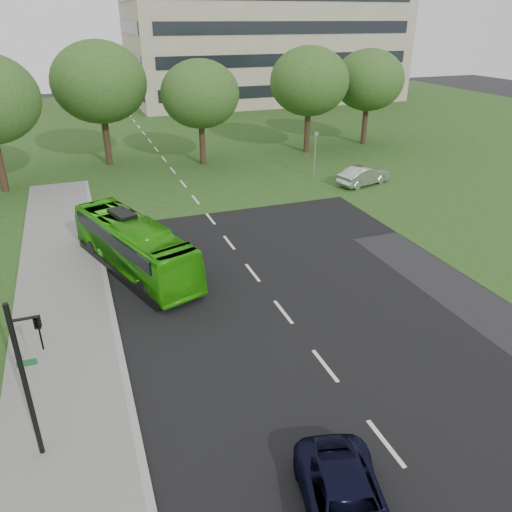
{
  "coord_description": "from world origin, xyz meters",
  "views": [
    {
      "loc": [
        -7.6,
        -15.2,
        11.76
      ],
      "look_at": [
        -0.3,
        4.68,
        1.6
      ],
      "focal_mm": 35.0,
      "sensor_mm": 36.0,
      "label": 1
    }
  ],
  "objects_px": {
    "bus": "(134,246)",
    "sedan": "(364,176)",
    "tree_park_e": "(369,80)",
    "office_building": "(264,12)",
    "tree_park_c": "(200,94)",
    "traffic_light": "(29,371)",
    "camera_pole": "(315,149)",
    "tree_park_b": "(99,82)",
    "tree_park_d": "(309,81)",
    "suv": "(348,509)"
  },
  "relations": [
    {
      "from": "office_building",
      "to": "suv",
      "type": "bearing_deg",
      "value": -109.27
    },
    {
      "from": "sedan",
      "to": "camera_pole",
      "type": "height_order",
      "value": "camera_pole"
    },
    {
      "from": "tree_park_b",
      "to": "tree_park_c",
      "type": "height_order",
      "value": "tree_park_b"
    },
    {
      "from": "tree_park_e",
      "to": "suv",
      "type": "xyz_separation_m",
      "value": [
        -22.97,
        -37.22,
        -5.57
      ]
    },
    {
      "from": "tree_park_b",
      "to": "traffic_light",
      "type": "height_order",
      "value": "tree_park_b"
    },
    {
      "from": "tree_park_d",
      "to": "camera_pole",
      "type": "xyz_separation_m",
      "value": [
        -3.14,
        -8.03,
        -4.1
      ]
    },
    {
      "from": "sedan",
      "to": "suv",
      "type": "bearing_deg",
      "value": 132.56
    },
    {
      "from": "bus",
      "to": "office_building",
      "type": "bearing_deg",
      "value": 43.95
    },
    {
      "from": "tree_park_c",
      "to": "bus",
      "type": "bearing_deg",
      "value": -114.29
    },
    {
      "from": "tree_park_c",
      "to": "traffic_light",
      "type": "distance_m",
      "value": 32.75
    },
    {
      "from": "office_building",
      "to": "bus",
      "type": "distance_m",
      "value": 61.21
    },
    {
      "from": "office_building",
      "to": "bus",
      "type": "bearing_deg",
      "value": -117.14
    },
    {
      "from": "office_building",
      "to": "tree_park_d",
      "type": "bearing_deg",
      "value": -104.06
    },
    {
      "from": "tree_park_b",
      "to": "traffic_light",
      "type": "xyz_separation_m",
      "value": [
        -4.83,
        -32.83,
        -3.81
      ]
    },
    {
      "from": "tree_park_b",
      "to": "tree_park_d",
      "type": "height_order",
      "value": "tree_park_b"
    },
    {
      "from": "tree_park_b",
      "to": "traffic_light",
      "type": "relative_size",
      "value": 1.95
    },
    {
      "from": "office_building",
      "to": "tree_park_b",
      "type": "xyz_separation_m",
      "value": [
        -26.78,
        -32.02,
        -5.61
      ]
    },
    {
      "from": "traffic_light",
      "to": "bus",
      "type": "bearing_deg",
      "value": 80.74
    },
    {
      "from": "office_building",
      "to": "tree_park_b",
      "type": "height_order",
      "value": "office_building"
    },
    {
      "from": "office_building",
      "to": "tree_park_c",
      "type": "height_order",
      "value": "office_building"
    },
    {
      "from": "bus",
      "to": "suv",
      "type": "distance_m",
      "value": 16.69
    },
    {
      "from": "tree_park_d",
      "to": "camera_pole",
      "type": "height_order",
      "value": "tree_park_d"
    },
    {
      "from": "office_building",
      "to": "tree_park_d",
      "type": "relative_size",
      "value": 4.2
    },
    {
      "from": "office_building",
      "to": "tree_park_b",
      "type": "distance_m",
      "value": 42.12
    },
    {
      "from": "tree_park_c",
      "to": "tree_park_d",
      "type": "height_order",
      "value": "tree_park_d"
    },
    {
      "from": "tree_park_d",
      "to": "suv",
      "type": "distance_m",
      "value": 39.83
    },
    {
      "from": "tree_park_b",
      "to": "tree_park_d",
      "type": "xyz_separation_m",
      "value": [
        18.28,
        -1.91,
        -0.42
      ]
    },
    {
      "from": "suv",
      "to": "tree_park_c",
      "type": "bearing_deg",
      "value": 95.45
    },
    {
      "from": "bus",
      "to": "sedan",
      "type": "xyz_separation_m",
      "value": [
        18.58,
        8.6,
        -0.63
      ]
    },
    {
      "from": "camera_pole",
      "to": "office_building",
      "type": "bearing_deg",
      "value": 74.13
    },
    {
      "from": "sedan",
      "to": "office_building",
      "type": "bearing_deg",
      "value": -26.69
    },
    {
      "from": "tree_park_c",
      "to": "camera_pole",
      "type": "xyz_separation_m",
      "value": [
        7.34,
        -7.19,
        -3.58
      ]
    },
    {
      "from": "office_building",
      "to": "tree_park_e",
      "type": "relative_size",
      "value": 4.39
    },
    {
      "from": "tree_park_b",
      "to": "tree_park_c",
      "type": "bearing_deg",
      "value": -19.42
    },
    {
      "from": "tree_park_e",
      "to": "suv",
      "type": "height_order",
      "value": "tree_park_e"
    },
    {
      "from": "tree_park_e",
      "to": "traffic_light",
      "type": "height_order",
      "value": "tree_park_e"
    },
    {
      "from": "sedan",
      "to": "tree_park_e",
      "type": "bearing_deg",
      "value": -46.69
    },
    {
      "from": "bus",
      "to": "camera_pole",
      "type": "relative_size",
      "value": 2.65
    },
    {
      "from": "sedan",
      "to": "tree_park_c",
      "type": "bearing_deg",
      "value": 29.23
    },
    {
      "from": "office_building",
      "to": "tree_park_e",
      "type": "distance_m",
      "value": 33.37
    },
    {
      "from": "tree_park_b",
      "to": "bus",
      "type": "relative_size",
      "value": 1.05
    },
    {
      "from": "office_building",
      "to": "bus",
      "type": "xyz_separation_m",
      "value": [
        -27.46,
        -53.56,
        -11.14
      ]
    },
    {
      "from": "bus",
      "to": "tree_park_c",
      "type": "bearing_deg",
      "value": 46.8
    },
    {
      "from": "traffic_light",
      "to": "camera_pole",
      "type": "height_order",
      "value": "traffic_light"
    },
    {
      "from": "office_building",
      "to": "traffic_light",
      "type": "bearing_deg",
      "value": -115.99
    },
    {
      "from": "bus",
      "to": "sedan",
      "type": "height_order",
      "value": "bus"
    },
    {
      "from": "tree_park_c",
      "to": "camera_pole",
      "type": "distance_m",
      "value": 10.88
    },
    {
      "from": "sedan",
      "to": "traffic_light",
      "type": "distance_m",
      "value": 30.3
    },
    {
      "from": "tree_park_d",
      "to": "tree_park_c",
      "type": "bearing_deg",
      "value": -175.42
    },
    {
      "from": "office_building",
      "to": "tree_park_c",
      "type": "relative_size",
      "value": 4.57
    }
  ]
}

